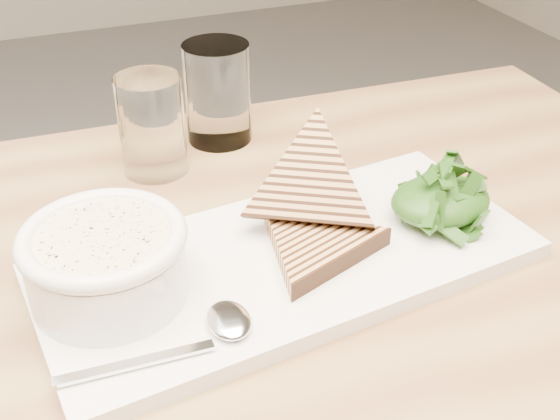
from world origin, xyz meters
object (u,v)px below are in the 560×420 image
object	(u,v)px
glass_near	(152,125)
glass_far	(218,93)
table_top	(196,340)
platter	(288,261)
soup_bowl	(108,270)

from	to	relation	value
glass_near	glass_far	bearing A→B (deg)	27.25
table_top	platter	bearing A→B (deg)	21.05
platter	soup_bowl	world-z (taller)	soup_bowl
platter	glass_near	distance (m)	0.23
soup_bowl	glass_near	world-z (taller)	glass_near
platter	glass_far	bearing A→B (deg)	86.00
glass_near	glass_far	xyz separation A→B (m)	(0.09, 0.05, 0.00)
table_top	soup_bowl	bearing A→B (deg)	145.40
soup_bowl	glass_near	xyz separation A→B (m)	(0.09, 0.21, 0.01)
table_top	glass_near	distance (m)	0.27
table_top	glass_near	size ratio (longest dim) A/B	10.60
platter	soup_bowl	size ratio (longest dim) A/B	3.45
platter	glass_near	bearing A→B (deg)	107.62
platter	soup_bowl	distance (m)	0.16
soup_bowl	glass_far	distance (m)	0.31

